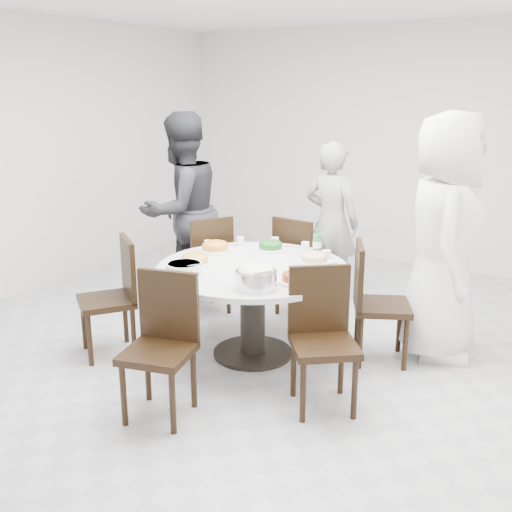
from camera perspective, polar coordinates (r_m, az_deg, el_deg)
The scene contains 23 objects.
floor at distance 5.03m, azimuth 2.24°, elevation -8.83°, with size 6.00×6.00×0.01m, color #ADADB2.
wall_back at distance 7.36m, azimuth 14.19°, elevation 10.00°, with size 6.00×0.01×2.80m, color silver.
wall_left at distance 6.62m, azimuth -21.10°, elevation 8.79°, with size 0.01×6.00×2.80m, color silver.
dining_table at distance 4.79m, azimuth -0.32°, elevation -5.27°, with size 1.50×1.50×0.75m, color silver.
chair_ne at distance 4.76m, azimuth 11.93°, elevation -4.45°, with size 0.42×0.42×0.95m, color black.
chair_n at distance 5.65m, azimuth 4.48°, elevation -0.88°, with size 0.42×0.42×0.95m, color black.
chair_nw at distance 5.69m, azimuth -4.97°, elevation -0.76°, with size 0.42×0.42×0.95m, color black.
chair_sw at distance 4.92m, azimuth -14.09°, elevation -3.94°, with size 0.42×0.42×0.95m, color black.
chair_s at distance 3.94m, azimuth -9.34°, elevation -8.79°, with size 0.42×0.42×0.95m, color black.
chair_se at distance 4.01m, azimuth 6.51°, elevation -8.18°, with size 0.42×0.42×0.95m, color black.
diner_right at distance 4.86m, azimuth 17.45°, elevation 1.66°, with size 0.95×0.62×1.94m, color silver.
diner_middle at distance 5.99m, azimuth 7.19°, elevation 3.21°, with size 0.58×0.38×1.59m, color black.
diner_left at distance 5.84m, azimuth -7.11°, elevation 4.30°, with size 0.91×0.71×1.87m, color black.
dish_greens at distance 5.08m, azimuth 1.40°, elevation 0.85°, with size 0.25×0.25×0.07m, color white.
dish_pale at distance 4.74m, azimuth 5.55°, elevation -0.32°, with size 0.26×0.26×0.07m, color white.
dish_orange at distance 5.06m, azimuth -3.89°, elevation 0.81°, with size 0.28×0.28×0.08m, color white.
dish_redbrown at distance 4.26m, azimuth 3.82°, elevation -2.22°, with size 0.26×0.26×0.06m, color white.
dish_tofu at distance 4.71m, azimuth -5.84°, elevation -0.44°, with size 0.28×0.28×0.07m, color white.
rice_bowl at distance 4.15m, azimuth 0.01°, elevation -2.23°, with size 0.29×0.29×0.12m, color silver.
soup_bowl at distance 4.49m, azimuth -6.85°, elevation -1.20°, with size 0.28×0.28×0.08m, color white.
beverage_bottle at distance 4.92m, azimuth 5.84°, elevation 1.30°, with size 0.07×0.07×0.24m, color #2F7745.
tea_cups at distance 5.20m, azimuth 3.08°, elevation 1.28°, with size 0.07×0.07×0.08m, color white.
chopsticks at distance 5.22m, azimuth 4.05°, elevation 0.94°, with size 0.24×0.04×0.01m, color tan, non-canonical shape.
Camera 1 is at (2.24, -3.97, 2.12)m, focal length 42.00 mm.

